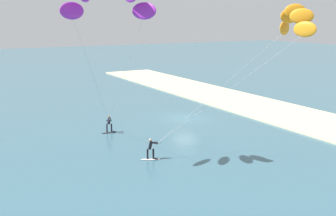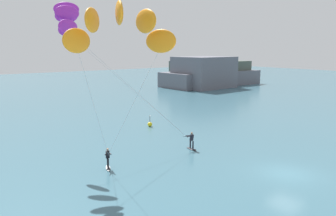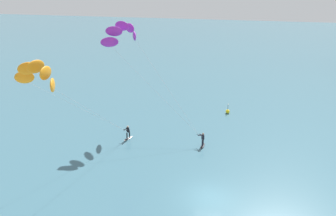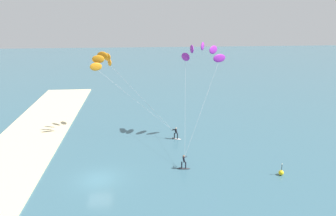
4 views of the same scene
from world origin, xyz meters
name	(u,v)px [view 2 (image 2 of 4)]	position (x,y,z in m)	size (l,w,h in m)	color
ground_plane	(287,174)	(0.00, 0.00, 0.00)	(240.00, 240.00, 0.00)	#386070
kitesurfer_nearshore	(72,24)	(-11.35, 12.83, 11.35)	(12.16, 7.57, 13.07)	#333338
kitesurfer_mid_water	(119,37)	(-14.40, -0.05, 10.00)	(7.29, 12.19, 11.61)	white
marker_buoy	(150,124)	(0.74, 19.62, 0.30)	(0.56, 0.56, 1.38)	yellow
distant_headland	(209,74)	(39.33, 49.41, 2.84)	(26.42, 17.52, 7.34)	slate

